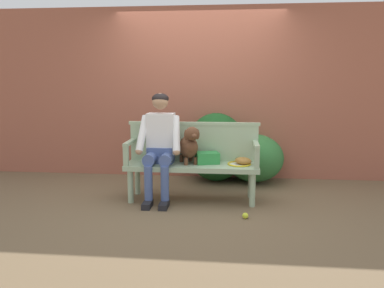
{
  "coord_description": "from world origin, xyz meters",
  "views": [
    {
      "loc": [
        0.46,
        -4.62,
        1.51
      ],
      "look_at": [
        0.0,
        0.0,
        0.72
      ],
      "focal_mm": 35.75,
      "sensor_mm": 36.0,
      "label": 1
    }
  ],
  "objects_px": {
    "garden_bench": "(192,169)",
    "person_seated": "(160,142)",
    "sports_bag": "(207,158)",
    "tennis_racket": "(239,163)",
    "baseball_glove": "(243,161)",
    "dog_on_bench": "(189,145)",
    "tennis_ball": "(245,216)"
  },
  "relations": [
    {
      "from": "sports_bag",
      "to": "garden_bench",
      "type": "bearing_deg",
      "value": -165.84
    },
    {
      "from": "tennis_ball",
      "to": "garden_bench",
      "type": "bearing_deg",
      "value": 137.21
    },
    {
      "from": "baseball_glove",
      "to": "dog_on_bench",
      "type": "bearing_deg",
      "value": -138.69
    },
    {
      "from": "dog_on_bench",
      "to": "tennis_racket",
      "type": "xyz_separation_m",
      "value": [
        0.62,
        0.04,
        -0.23
      ]
    },
    {
      "from": "person_seated",
      "to": "tennis_racket",
      "type": "distance_m",
      "value": 1.02
    },
    {
      "from": "garden_bench",
      "to": "sports_bag",
      "type": "distance_m",
      "value": 0.24
    },
    {
      "from": "garden_bench",
      "to": "baseball_glove",
      "type": "distance_m",
      "value": 0.64
    },
    {
      "from": "dog_on_bench",
      "to": "baseball_glove",
      "type": "relative_size",
      "value": 2.17
    },
    {
      "from": "garden_bench",
      "to": "person_seated",
      "type": "distance_m",
      "value": 0.52
    },
    {
      "from": "baseball_glove",
      "to": "tennis_racket",
      "type": "bearing_deg",
      "value": -152.92
    },
    {
      "from": "garden_bench",
      "to": "tennis_ball",
      "type": "relative_size",
      "value": 24.92
    },
    {
      "from": "person_seated",
      "to": "tennis_racket",
      "type": "relative_size",
      "value": 2.35
    },
    {
      "from": "dog_on_bench",
      "to": "tennis_ball",
      "type": "relative_size",
      "value": 7.25
    },
    {
      "from": "garden_bench",
      "to": "person_seated",
      "type": "xyz_separation_m",
      "value": [
        -0.4,
        -0.01,
        0.33
      ]
    },
    {
      "from": "person_seated",
      "to": "dog_on_bench",
      "type": "relative_size",
      "value": 2.79
    },
    {
      "from": "baseball_glove",
      "to": "person_seated",
      "type": "bearing_deg",
      "value": -138.98
    },
    {
      "from": "dog_on_bench",
      "to": "baseball_glove",
      "type": "bearing_deg",
      "value": 2.27
    },
    {
      "from": "person_seated",
      "to": "tennis_ball",
      "type": "distance_m",
      "value": 1.39
    },
    {
      "from": "person_seated",
      "to": "tennis_ball",
      "type": "relative_size",
      "value": 20.25
    },
    {
      "from": "garden_bench",
      "to": "sports_bag",
      "type": "relative_size",
      "value": 5.87
    },
    {
      "from": "person_seated",
      "to": "tennis_racket",
      "type": "height_order",
      "value": "person_seated"
    },
    {
      "from": "person_seated",
      "to": "baseball_glove",
      "type": "xyz_separation_m",
      "value": [
        1.03,
        0.04,
        -0.23
      ]
    },
    {
      "from": "person_seated",
      "to": "dog_on_bench",
      "type": "xyz_separation_m",
      "value": [
        0.37,
        0.01,
        -0.03
      ]
    },
    {
      "from": "garden_bench",
      "to": "person_seated",
      "type": "height_order",
      "value": "person_seated"
    },
    {
      "from": "tennis_ball",
      "to": "dog_on_bench",
      "type": "bearing_deg",
      "value": 138.71
    },
    {
      "from": "dog_on_bench",
      "to": "sports_bag",
      "type": "height_order",
      "value": "dog_on_bench"
    },
    {
      "from": "person_seated",
      "to": "dog_on_bench",
      "type": "distance_m",
      "value": 0.37
    },
    {
      "from": "sports_bag",
      "to": "tennis_ball",
      "type": "distance_m",
      "value": 0.94
    },
    {
      "from": "person_seated",
      "to": "sports_bag",
      "type": "distance_m",
      "value": 0.62
    },
    {
      "from": "garden_bench",
      "to": "baseball_glove",
      "type": "relative_size",
      "value": 7.48
    },
    {
      "from": "garden_bench",
      "to": "person_seated",
      "type": "bearing_deg",
      "value": -178.37
    },
    {
      "from": "sports_bag",
      "to": "tennis_ball",
      "type": "height_order",
      "value": "sports_bag"
    }
  ]
}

